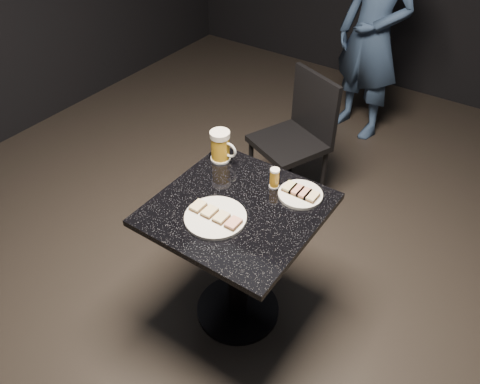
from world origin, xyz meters
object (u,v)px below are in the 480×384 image
at_px(plate_large, 215,217).
at_px(plate_small, 300,194).
at_px(beer_mug, 221,146).
at_px(beer_tumbler, 275,178).
at_px(chair, 298,133).
at_px(table, 238,245).
at_px(patron, 373,35).

xyz_separation_m(plate_large, plate_small, (0.22, 0.34, 0.00)).
xyz_separation_m(plate_small, beer_mug, (-0.46, 0.02, 0.07)).
height_order(plate_large, beer_tumbler, beer_tumbler).
distance_m(beer_tumbler, chair, 0.91).
height_order(table, beer_mug, beer_mug).
height_order(plate_large, plate_small, same).
bearing_deg(beer_tumbler, table, -105.43).
height_order(plate_small, chair, chair).
bearing_deg(beer_tumbler, patron, 98.90).
xyz_separation_m(table, beer_tumbler, (0.06, 0.21, 0.29)).
distance_m(patron, table, 2.11).
bearing_deg(beer_tumbler, plate_small, 4.50).
bearing_deg(beer_tumbler, plate_large, -105.60).
xyz_separation_m(plate_large, beer_tumbler, (0.09, 0.33, 0.04)).
bearing_deg(beer_mug, plate_large, -56.81).
distance_m(plate_large, table, 0.28).
height_order(plate_small, beer_tumbler, beer_tumbler).
xyz_separation_m(plate_large, chair, (-0.21, 1.13, -0.26)).
relative_size(table, beer_tumbler, 7.65).
bearing_deg(table, plate_small, 49.43).
xyz_separation_m(beer_tumbler, chair, (-0.30, 0.81, -0.30)).
height_order(patron, beer_mug, patron).
distance_m(plate_large, beer_mug, 0.44).
distance_m(plate_small, beer_mug, 0.46).
xyz_separation_m(patron, chair, (-0.01, -1.06, -0.29)).
bearing_deg(patron, plate_large, -67.72).
relative_size(beer_mug, chair, 0.18).
relative_size(patron, chair, 1.82).
distance_m(patron, chair, 1.10).
xyz_separation_m(plate_small, table, (-0.19, -0.22, -0.25)).
relative_size(plate_small, patron, 0.13).
bearing_deg(patron, chair, -73.50).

